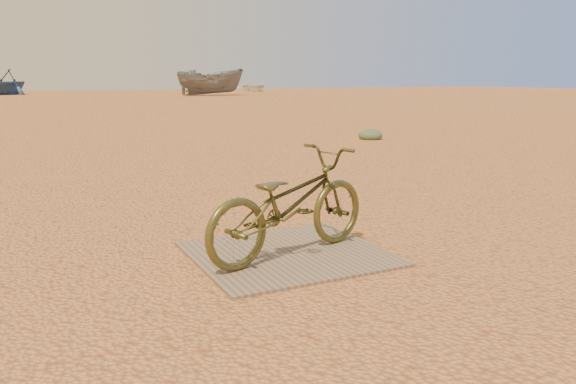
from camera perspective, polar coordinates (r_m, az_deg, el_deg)
name	(u,v)px	position (r m, az deg, el deg)	size (l,w,h in m)	color
ground	(287,282)	(3.83, -0.12, -9.15)	(120.00, 120.00, 0.00)	#DC8E4A
plywood_board	(288,254)	(4.39, 0.00, -6.27)	(1.44, 1.33, 0.02)	#836D54
bicycle	(290,203)	(4.22, 0.17, -1.16)	(0.54, 1.54, 0.81)	#4F4C22
boat_far_left	(8,82)	(49.36, -26.60, 9.98)	(3.25, 3.76, 1.98)	#2F5180
boat_mid_right	(211,82)	(43.01, -7.83, 11.01)	(1.93, 5.13, 1.99)	slate
boat_far_right	(253,86)	(56.11, -3.54, 10.66)	(3.11, 4.35, 0.90)	white
kale_b	(370,139)	(12.69, 8.36, 5.34)	(0.53, 0.53, 0.29)	#587049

